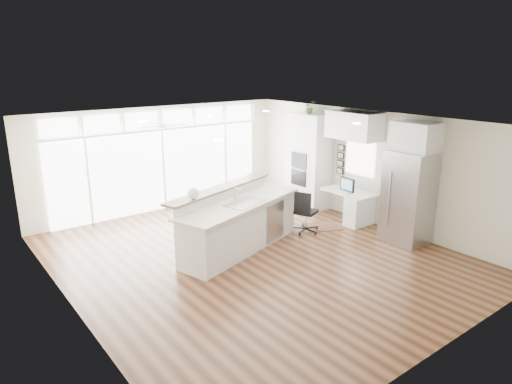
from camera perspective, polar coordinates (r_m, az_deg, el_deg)
floor at (r=9.30m, az=-0.23°, el=-8.11°), size 7.00×8.00×0.02m
ceiling at (r=8.56m, az=-0.25°, el=8.68°), size 7.00×8.00×0.02m
wall_back at (r=12.17m, az=-11.76°, el=4.12°), size 7.00×0.04×2.70m
wall_front at (r=6.33m, az=22.54°, el=-8.05°), size 7.00×0.04×2.70m
wall_left at (r=7.37m, az=-22.51°, el=-4.65°), size 0.04×8.00×2.70m
wall_right at (r=11.24m, az=14.13°, el=2.99°), size 0.04×8.00×2.70m
glass_wall at (r=12.18m, az=-11.56°, el=2.69°), size 5.80×0.06×2.08m
transom_row at (r=11.95m, az=-11.91°, el=8.91°), size 5.90×0.06×0.40m
desk_window at (r=11.35m, az=12.89°, el=4.23°), size 0.04×0.85×0.85m
ceiling_fan at (r=10.70m, az=-11.66°, el=8.66°), size 1.16×1.16×0.32m
recessed_lights at (r=8.72m, az=-1.05°, el=8.68°), size 3.40×3.00×0.02m
oven_cabinet at (r=12.19m, az=6.52°, el=3.90°), size 0.64×1.20×2.50m
desk_nook at (r=11.39m, az=11.46°, el=-1.73°), size 0.72×1.30×0.76m
upper_cabinets at (r=10.99m, az=12.17°, el=8.14°), size 0.64×1.30×0.64m
refrigerator at (r=10.25m, az=18.50°, el=-0.64°), size 0.76×0.90×2.00m
fridge_cabinet at (r=10.02m, az=19.35°, el=6.56°), size 0.64×0.90×0.60m
framed_photos at (r=11.77m, az=10.53°, el=4.04°), size 0.06×0.22×0.80m
kitchen_island at (r=9.43m, az=-1.96°, el=-3.58°), size 3.40×2.10×1.27m
rug at (r=10.99m, az=8.30°, el=-4.30°), size 1.04×0.91×0.01m
office_chair at (r=10.49m, az=6.29°, el=-2.42°), size 0.65×0.63×0.98m
fishbowl at (r=8.75m, az=-7.85°, el=-0.15°), size 0.27×0.27×0.23m
monitor at (r=11.18m, az=11.35°, el=0.94°), size 0.10×0.44×0.37m
keyboard at (r=11.10m, az=10.72°, el=-0.07°), size 0.15×0.32×0.02m
potted_plant at (r=11.98m, az=6.73°, el=10.33°), size 0.31×0.34×0.25m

